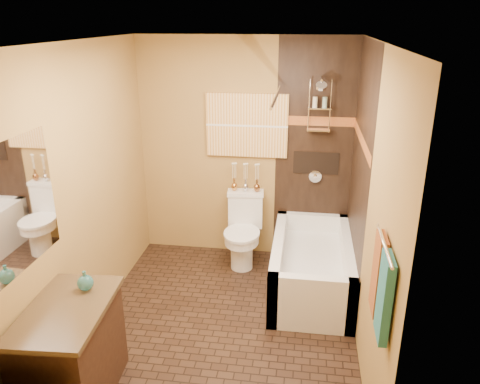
% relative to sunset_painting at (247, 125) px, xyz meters
% --- Properties ---
extents(floor, '(3.00, 3.00, 0.00)m').
position_rel_sunset_painting_xyz_m(floor, '(-0.03, -1.48, -1.55)').
color(floor, black).
rests_on(floor, ground).
extents(wall_left, '(0.02, 3.00, 2.50)m').
position_rel_sunset_painting_xyz_m(wall_left, '(-1.23, -1.48, -0.30)').
color(wall_left, '#A57D3F').
rests_on(wall_left, floor).
extents(wall_right, '(0.02, 3.00, 2.50)m').
position_rel_sunset_painting_xyz_m(wall_right, '(1.17, -1.48, -0.30)').
color(wall_right, '#A57D3F').
rests_on(wall_right, floor).
extents(wall_back, '(2.40, 0.02, 2.50)m').
position_rel_sunset_painting_xyz_m(wall_back, '(-0.03, 0.02, -0.30)').
color(wall_back, '#A57D3F').
rests_on(wall_back, floor).
extents(wall_front, '(2.40, 0.02, 2.50)m').
position_rel_sunset_painting_xyz_m(wall_front, '(-0.03, -2.98, -0.30)').
color(wall_front, '#A57D3F').
rests_on(wall_front, floor).
extents(ceiling, '(3.00, 3.00, 0.00)m').
position_rel_sunset_painting_xyz_m(ceiling, '(-0.03, -1.48, 0.95)').
color(ceiling, silver).
rests_on(ceiling, wall_back).
extents(alcove_tile_back, '(0.85, 0.01, 2.50)m').
position_rel_sunset_painting_xyz_m(alcove_tile_back, '(0.75, 0.01, -0.30)').
color(alcove_tile_back, black).
rests_on(alcove_tile_back, wall_back).
extents(alcove_tile_right, '(0.01, 1.50, 2.50)m').
position_rel_sunset_painting_xyz_m(alcove_tile_right, '(1.16, -0.73, -0.30)').
color(alcove_tile_right, black).
rests_on(alcove_tile_right, wall_right).
extents(mosaic_band_back, '(0.85, 0.01, 0.10)m').
position_rel_sunset_painting_xyz_m(mosaic_band_back, '(0.75, 0.00, 0.07)').
color(mosaic_band_back, '#963D1B').
rests_on(mosaic_band_back, alcove_tile_back).
extents(mosaic_band_right, '(0.01, 1.50, 0.10)m').
position_rel_sunset_painting_xyz_m(mosaic_band_right, '(1.15, -0.73, 0.07)').
color(mosaic_band_right, '#963D1B').
rests_on(mosaic_band_right, alcove_tile_right).
extents(alcove_niche, '(0.50, 0.01, 0.25)m').
position_rel_sunset_painting_xyz_m(alcove_niche, '(0.77, 0.01, -0.40)').
color(alcove_niche, black).
rests_on(alcove_niche, alcove_tile_back).
extents(shower_fixtures, '(0.24, 0.33, 1.16)m').
position_rel_sunset_painting_xyz_m(shower_fixtures, '(0.77, -0.10, 0.12)').
color(shower_fixtures, silver).
rests_on(shower_fixtures, floor).
extents(curtain_rod, '(0.03, 1.55, 0.03)m').
position_rel_sunset_painting_xyz_m(curtain_rod, '(0.37, -0.73, 0.47)').
color(curtain_rod, silver).
rests_on(curtain_rod, wall_back).
extents(towel_bar, '(0.02, 0.55, 0.02)m').
position_rel_sunset_painting_xyz_m(towel_bar, '(1.12, -2.53, -0.10)').
color(towel_bar, silver).
rests_on(towel_bar, wall_right).
extents(towel_teal, '(0.05, 0.22, 0.52)m').
position_rel_sunset_painting_xyz_m(towel_teal, '(1.13, -2.66, -0.37)').
color(towel_teal, '#226A71').
rests_on(towel_teal, towel_bar).
extents(towel_rust, '(0.05, 0.22, 0.52)m').
position_rel_sunset_painting_xyz_m(towel_rust, '(1.13, -2.40, -0.37)').
color(towel_rust, brown).
rests_on(towel_rust, towel_bar).
extents(sunset_painting, '(0.90, 0.04, 0.70)m').
position_rel_sunset_painting_xyz_m(sunset_painting, '(0.00, 0.00, 0.00)').
color(sunset_painting, '#CB852F').
rests_on(sunset_painting, wall_back).
extents(vanity_mirror, '(0.01, 1.00, 0.90)m').
position_rel_sunset_painting_xyz_m(vanity_mirror, '(-1.21, -2.48, -0.05)').
color(vanity_mirror, white).
rests_on(vanity_mirror, wall_left).
extents(bathtub, '(0.80, 1.50, 0.55)m').
position_rel_sunset_painting_xyz_m(bathtub, '(0.77, -0.73, -1.33)').
color(bathtub, white).
rests_on(bathtub, floor).
extents(toilet, '(0.43, 0.62, 0.81)m').
position_rel_sunset_painting_xyz_m(toilet, '(-0.00, -0.27, -1.14)').
color(toilet, white).
rests_on(toilet, floor).
extents(vanity, '(0.60, 0.92, 0.79)m').
position_rel_sunset_painting_xyz_m(vanity, '(-0.95, -2.48, -1.15)').
color(vanity, black).
rests_on(vanity, floor).
extents(teal_bottle, '(0.12, 0.12, 0.19)m').
position_rel_sunset_painting_xyz_m(teal_bottle, '(-0.90, -2.24, -0.69)').
color(teal_bottle, '#256E6F').
rests_on(teal_bottle, vanity).
extents(bud_vases, '(0.33, 0.07, 0.32)m').
position_rel_sunset_painting_xyz_m(bud_vases, '(-0.00, -0.09, -0.56)').
color(bud_vases, '#BF803B').
rests_on(bud_vases, toilet).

